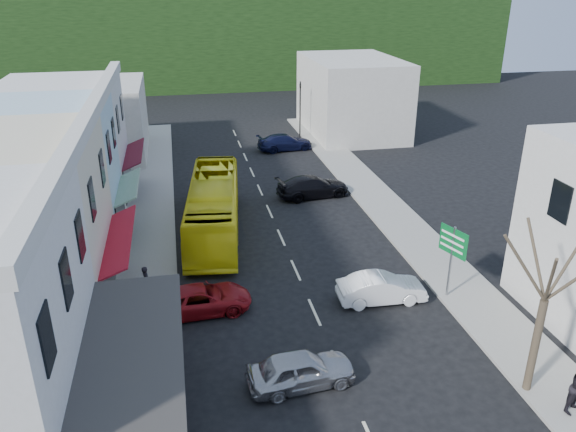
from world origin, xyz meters
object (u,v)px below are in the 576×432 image
(car_silver, at_px, (301,369))
(car_red, at_px, (201,298))
(direction_sign, at_px, (451,263))
(car_white, at_px, (382,288))
(pedestrian_left, at_px, (146,279))
(bus, at_px, (214,208))
(traffic_signal, at_px, (300,110))
(street_tree, at_px, (545,300))

(car_silver, bearing_deg, car_red, 24.57)
(car_red, relative_size, direction_sign, 1.26)
(car_white, xyz_separation_m, pedestrian_left, (-10.65, 2.43, 0.30))
(direction_sign, bearing_deg, car_silver, -168.62)
(bus, relative_size, traffic_signal, 2.23)
(car_red, bearing_deg, direction_sign, -99.28)
(car_silver, bearing_deg, bus, 2.88)
(car_red, bearing_deg, traffic_signal, -24.73)
(car_red, bearing_deg, car_silver, -153.81)
(car_silver, bearing_deg, direction_sign, -65.48)
(car_silver, relative_size, pedestrian_left, 2.59)
(pedestrian_left, relative_size, traffic_signal, 0.33)
(car_red, distance_m, direction_sign, 11.47)
(street_tree, relative_size, traffic_signal, 1.49)
(direction_sign, bearing_deg, street_tree, -109.27)
(car_silver, xyz_separation_m, direction_sign, (8.07, 4.62, 1.13))
(pedestrian_left, distance_m, traffic_signal, 29.44)
(bus, distance_m, traffic_signal, 21.72)
(car_white, bearing_deg, direction_sign, -93.62)
(street_tree, xyz_separation_m, traffic_signal, (-0.50, 35.63, -1.27))
(car_silver, relative_size, car_white, 1.00)
(car_red, distance_m, pedestrian_left, 2.94)
(bus, relative_size, street_tree, 1.50)
(street_tree, bearing_deg, pedestrian_left, 145.63)
(car_silver, bearing_deg, car_white, -50.15)
(car_silver, height_order, car_white, same)
(car_silver, distance_m, car_white, 6.98)
(bus, xyz_separation_m, car_white, (6.95, -9.19, -0.85))
(car_white, xyz_separation_m, traffic_signal, (2.54, 28.70, 1.90))
(direction_sign, relative_size, traffic_signal, 0.70)
(car_white, distance_m, pedestrian_left, 10.92)
(car_white, bearing_deg, street_tree, -153.98)
(direction_sign, distance_m, traffic_signal, 29.04)
(street_tree, bearing_deg, car_white, 113.69)
(bus, bearing_deg, car_white, -46.16)
(direction_sign, xyz_separation_m, traffic_signal, (-0.60, 29.03, 0.78))
(car_red, height_order, direction_sign, direction_sign)
(car_white, xyz_separation_m, car_red, (-8.22, 0.79, 0.00))
(car_silver, xyz_separation_m, traffic_signal, (7.47, 33.64, 1.90))
(traffic_signal, bearing_deg, bus, 78.69)
(bus, xyz_separation_m, direction_sign, (10.09, -9.52, 0.28))
(car_white, relative_size, car_red, 0.96)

